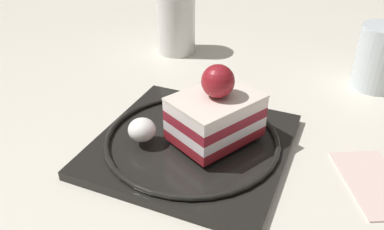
{
  "coord_description": "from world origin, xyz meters",
  "views": [
    {
      "loc": [
        -0.32,
        -0.18,
        0.29
      ],
      "look_at": [
        0.02,
        -0.01,
        0.05
      ],
      "focal_mm": 37.29,
      "sensor_mm": 36.0,
      "label": 1
    }
  ],
  "objects_px": {
    "whipped_cream_dollop": "(142,130)",
    "drink_glass_near": "(379,60)",
    "cake_slice": "(216,113)",
    "folded_napkin": "(375,182)",
    "drink_glass_far": "(176,27)",
    "fork": "(206,104)",
    "dessert_plate": "(192,143)"
  },
  "relations": [
    {
      "from": "whipped_cream_dollop",
      "to": "drink_glass_far",
      "type": "relative_size",
      "value": 0.31
    },
    {
      "from": "dessert_plate",
      "to": "drink_glass_near",
      "type": "distance_m",
      "value": 0.33
    },
    {
      "from": "whipped_cream_dollop",
      "to": "dessert_plate",
      "type": "bearing_deg",
      "value": -58.17
    },
    {
      "from": "cake_slice",
      "to": "folded_napkin",
      "type": "relative_size",
      "value": 1.09
    },
    {
      "from": "cake_slice",
      "to": "whipped_cream_dollop",
      "type": "bearing_deg",
      "value": 120.78
    },
    {
      "from": "whipped_cream_dollop",
      "to": "drink_glass_near",
      "type": "distance_m",
      "value": 0.38
    },
    {
      "from": "drink_glass_near",
      "to": "folded_napkin",
      "type": "distance_m",
      "value": 0.24
    },
    {
      "from": "whipped_cream_dollop",
      "to": "drink_glass_far",
      "type": "xyz_separation_m",
      "value": [
        0.29,
        0.11,
        0.01
      ]
    },
    {
      "from": "drink_glass_near",
      "to": "whipped_cream_dollop",
      "type": "bearing_deg",
      "value": 143.03
    },
    {
      "from": "cake_slice",
      "to": "drink_glass_near",
      "type": "relative_size",
      "value": 1.23
    },
    {
      "from": "cake_slice",
      "to": "whipped_cream_dollop",
      "type": "xyz_separation_m",
      "value": [
        -0.04,
        0.07,
        -0.02
      ]
    },
    {
      "from": "drink_glass_far",
      "to": "cake_slice",
      "type": "bearing_deg",
      "value": -142.84
    },
    {
      "from": "whipped_cream_dollop",
      "to": "drink_glass_far",
      "type": "bearing_deg",
      "value": 21.26
    },
    {
      "from": "drink_glass_near",
      "to": "dessert_plate",
      "type": "bearing_deg",
      "value": 146.77
    },
    {
      "from": "whipped_cream_dollop",
      "to": "folded_napkin",
      "type": "bearing_deg",
      "value": -76.09
    },
    {
      "from": "whipped_cream_dollop",
      "to": "folded_napkin",
      "type": "relative_size",
      "value": 0.3
    },
    {
      "from": "whipped_cream_dollop",
      "to": "folded_napkin",
      "type": "distance_m",
      "value": 0.26
    },
    {
      "from": "dessert_plate",
      "to": "whipped_cream_dollop",
      "type": "height_order",
      "value": "whipped_cream_dollop"
    },
    {
      "from": "cake_slice",
      "to": "drink_glass_near",
      "type": "height_order",
      "value": "cake_slice"
    },
    {
      "from": "dessert_plate",
      "to": "folded_napkin",
      "type": "xyz_separation_m",
      "value": [
        0.03,
        -0.2,
        -0.01
      ]
    },
    {
      "from": "dessert_plate",
      "to": "folded_napkin",
      "type": "distance_m",
      "value": 0.21
    },
    {
      "from": "fork",
      "to": "drink_glass_near",
      "type": "relative_size",
      "value": 1.01
    },
    {
      "from": "whipped_cream_dollop",
      "to": "folded_napkin",
      "type": "height_order",
      "value": "whipped_cream_dollop"
    },
    {
      "from": "drink_glass_near",
      "to": "folded_napkin",
      "type": "relative_size",
      "value": 0.89
    },
    {
      "from": "fork",
      "to": "cake_slice",
      "type": "bearing_deg",
      "value": -146.99
    },
    {
      "from": "cake_slice",
      "to": "drink_glass_far",
      "type": "bearing_deg",
      "value": 37.16
    },
    {
      "from": "cake_slice",
      "to": "fork",
      "type": "xyz_separation_m",
      "value": [
        0.06,
        0.04,
        -0.03
      ]
    },
    {
      "from": "folded_napkin",
      "to": "drink_glass_near",
      "type": "bearing_deg",
      "value": 6.31
    },
    {
      "from": "drink_glass_far",
      "to": "folded_napkin",
      "type": "bearing_deg",
      "value": -121.73
    },
    {
      "from": "fork",
      "to": "folded_napkin",
      "type": "bearing_deg",
      "value": -100.92
    },
    {
      "from": "drink_glass_far",
      "to": "folded_napkin",
      "type": "relative_size",
      "value": 0.96
    },
    {
      "from": "dessert_plate",
      "to": "drink_glass_near",
      "type": "height_order",
      "value": "drink_glass_near"
    }
  ]
}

